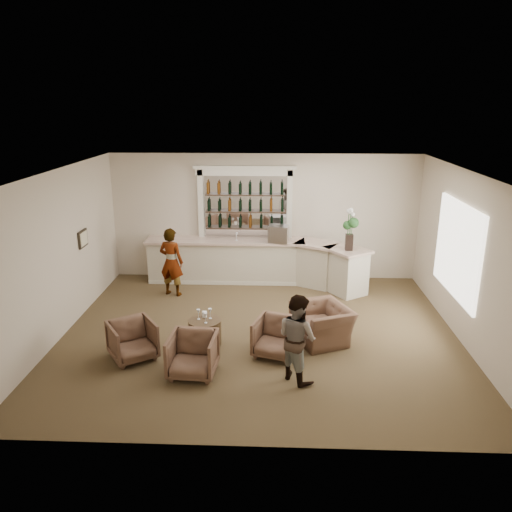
# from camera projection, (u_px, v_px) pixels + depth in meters

# --- Properties ---
(ground) EXTENTS (8.00, 8.00, 0.00)m
(ground) POSITION_uv_depth(u_px,v_px,m) (260.00, 334.00, 10.23)
(ground) COLOR brown
(ground) RESTS_ON ground
(room_shell) EXTENTS (8.04, 7.02, 3.32)m
(room_shell) POSITION_uv_depth(u_px,v_px,m) (269.00, 215.00, 10.21)
(room_shell) COLOR beige
(room_shell) RESTS_ON ground
(bar_counter) EXTENTS (5.72, 1.80, 1.14)m
(bar_counter) POSITION_uv_depth(u_px,v_px,m) (257.00, 262.00, 12.93)
(bar_counter) COLOR beige
(bar_counter) RESTS_ON ground
(back_bar_alcove) EXTENTS (2.64, 0.25, 3.00)m
(back_bar_alcove) POSITION_uv_depth(u_px,v_px,m) (245.00, 203.00, 12.90)
(back_bar_alcove) COLOR white
(back_bar_alcove) RESTS_ON ground
(cocktail_table) EXTENTS (0.64, 0.64, 0.50)m
(cocktail_table) POSITION_uv_depth(u_px,v_px,m) (205.00, 332.00, 9.75)
(cocktail_table) COLOR #4C3821
(cocktail_table) RESTS_ON ground
(sommelier) EXTENTS (0.71, 0.57, 1.68)m
(sommelier) POSITION_uv_depth(u_px,v_px,m) (171.00, 262.00, 12.06)
(sommelier) COLOR gray
(sommelier) RESTS_ON ground
(guest) EXTENTS (0.93, 0.95, 1.54)m
(guest) POSITION_uv_depth(u_px,v_px,m) (297.00, 338.00, 8.37)
(guest) COLOR gray
(guest) RESTS_ON ground
(armchair_left) EXTENTS (1.09, 1.10, 0.73)m
(armchair_left) POSITION_uv_depth(u_px,v_px,m) (133.00, 340.00, 9.16)
(armchair_left) COLOR brown
(armchair_left) RESTS_ON ground
(armchair_center) EXTENTS (0.86, 0.88, 0.75)m
(armchair_center) POSITION_uv_depth(u_px,v_px,m) (193.00, 355.00, 8.61)
(armchair_center) COLOR brown
(armchair_center) RESTS_ON ground
(armchair_right) EXTENTS (0.97, 0.98, 0.72)m
(armchair_right) POSITION_uv_depth(u_px,v_px,m) (276.00, 337.00, 9.29)
(armchair_right) COLOR brown
(armchair_right) RESTS_ON ground
(armchair_far) EXTENTS (1.33, 1.40, 0.72)m
(armchair_far) POSITION_uv_depth(u_px,v_px,m) (322.00, 324.00, 9.85)
(armchair_far) COLOR brown
(armchair_far) RESTS_ON ground
(espresso_machine) EXTENTS (0.54, 0.48, 0.43)m
(espresso_machine) POSITION_uv_depth(u_px,v_px,m) (279.00, 234.00, 12.60)
(espresso_machine) COLOR silver
(espresso_machine) RESTS_ON bar_counter
(flower_vase) EXTENTS (0.27, 0.27, 1.02)m
(flower_vase) POSITION_uv_depth(u_px,v_px,m) (350.00, 227.00, 11.82)
(flower_vase) COLOR black
(flower_vase) RESTS_ON bar_counter
(wine_glass_bar_left) EXTENTS (0.07, 0.07, 0.21)m
(wine_glass_bar_left) POSITION_uv_depth(u_px,v_px,m) (237.00, 236.00, 12.78)
(wine_glass_bar_left) COLOR white
(wine_glass_bar_left) RESTS_ON bar_counter
(wine_glass_bar_right) EXTENTS (0.07, 0.07, 0.21)m
(wine_glass_bar_right) POSITION_uv_depth(u_px,v_px,m) (271.00, 237.00, 12.68)
(wine_glass_bar_right) COLOR white
(wine_glass_bar_right) RESTS_ON bar_counter
(wine_glass_tbl_a) EXTENTS (0.07, 0.07, 0.21)m
(wine_glass_tbl_a) POSITION_uv_depth(u_px,v_px,m) (198.00, 314.00, 9.68)
(wine_glass_tbl_a) COLOR white
(wine_glass_tbl_a) RESTS_ON cocktail_table
(wine_glass_tbl_b) EXTENTS (0.07, 0.07, 0.21)m
(wine_glass_tbl_b) POSITION_uv_depth(u_px,v_px,m) (210.00, 314.00, 9.72)
(wine_glass_tbl_b) COLOR white
(wine_glass_tbl_b) RESTS_ON cocktail_table
(wine_glass_tbl_c) EXTENTS (0.07, 0.07, 0.21)m
(wine_glass_tbl_c) POSITION_uv_depth(u_px,v_px,m) (206.00, 318.00, 9.52)
(wine_glass_tbl_c) COLOR white
(wine_glass_tbl_c) RESTS_ON cocktail_table
(napkin_holder) EXTENTS (0.08, 0.08, 0.12)m
(napkin_holder) POSITION_uv_depth(u_px,v_px,m) (204.00, 314.00, 9.79)
(napkin_holder) COLOR white
(napkin_holder) RESTS_ON cocktail_table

